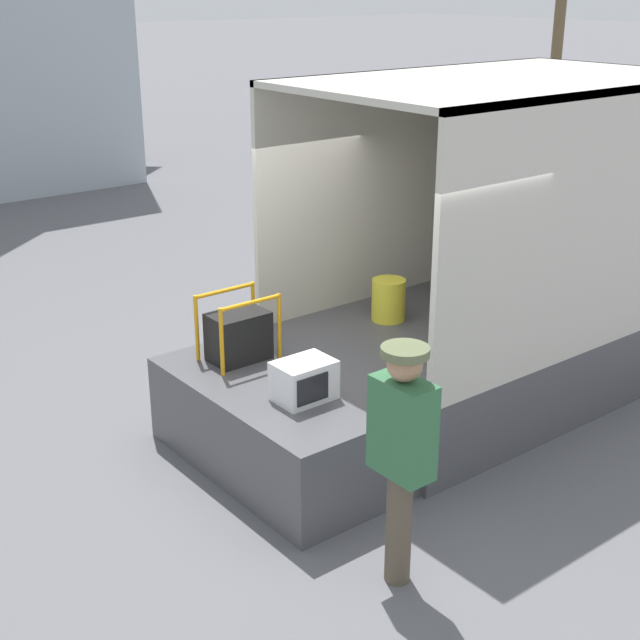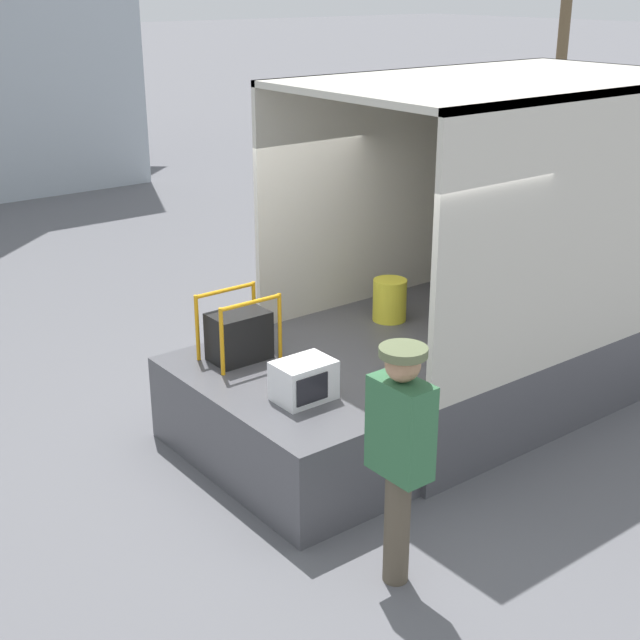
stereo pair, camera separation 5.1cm
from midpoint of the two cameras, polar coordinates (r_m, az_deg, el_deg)
The scene contains 6 objects.
ground_plane at distance 8.13m, azimuth 1.04°, elevation -7.87°, with size 160.00×160.00×0.00m, color slate.
box_truck at distance 10.21m, azimuth 16.83°, elevation 2.83°, with size 6.11×2.39×3.10m.
tailgate_deck at distance 7.63m, azimuth -2.53°, elevation -6.66°, with size 1.22×2.27×0.78m, color #4C4C51.
microwave at distance 7.10m, azimuth -0.84°, elevation -3.89°, with size 0.47×0.35×0.33m.
portable_generator at distance 7.86m, azimuth -4.93°, elevation -0.92°, with size 0.63×0.44×0.60m.
worker_person at distance 5.92m, azimuth 5.39°, elevation -7.77°, with size 0.32×0.44×1.76m.
Camera 2 is at (-4.46, -5.56, 3.92)m, focal length 50.00 mm.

